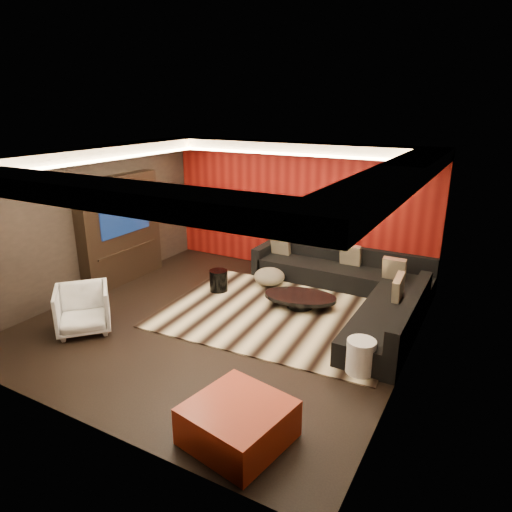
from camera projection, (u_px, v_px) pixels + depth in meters
The scene contains 26 objects.
floor at pixel (224, 322), 7.81m from camera, with size 6.00×6.00×0.02m, color black.
ceiling at pixel (220, 154), 6.92m from camera, with size 6.00×6.00×0.02m, color silver.
wall_back at pixel (298, 208), 9.86m from camera, with size 6.00×0.02×2.80m, color black.
wall_left at pixel (90, 221), 8.74m from camera, with size 0.02×6.00×2.80m, color black.
wall_right at pixel (414, 275), 5.98m from camera, with size 0.02×6.00×2.80m, color black.
red_feature_wall at pixel (297, 208), 9.83m from camera, with size 5.98×0.05×2.78m, color #6B0C0A.
soffit_back at pixel (293, 148), 9.19m from camera, with size 6.00×0.60×0.22m, color silver.
soffit_front at pixel (77, 190), 4.71m from camera, with size 6.00×0.60×0.22m, color silver.
soffit_left at pixel (94, 153), 8.19m from camera, with size 0.60×4.80×0.22m, color silver.
soffit_right at pixel (400, 175), 5.72m from camera, with size 0.60×4.80×0.22m, color silver.
cove_back at pixel (286, 154), 8.94m from camera, with size 4.80×0.08×0.04m, color #FFD899.
cove_front at pixel (103, 193), 5.02m from camera, with size 4.80×0.08×0.04m, color #FFD899.
cove_left at pixel (108, 159), 8.06m from camera, with size 0.08×4.80×0.04m, color #FFD899.
cove_right at pixel (373, 180), 5.90m from camera, with size 0.08×4.80×0.04m, color #FFD899.
tv_surround at pixel (121, 230), 9.26m from camera, with size 0.30×2.00×2.20m, color black.
tv_screen at pixel (125, 214), 9.08m from camera, with size 0.04×1.30×0.80m, color black.
tv_shelf at pixel (128, 250), 9.32m from camera, with size 0.04×1.60×0.04m, color black.
rug at pixel (279, 314), 8.05m from camera, with size 4.00×3.00×0.02m, color beige.
coffee_table at pixel (300, 301), 8.29m from camera, with size 1.32×1.32×0.22m, color black.
drum_stool at pixel (219, 280), 8.97m from camera, with size 0.36×0.36×0.42m, color black.
striped_pouf at pixel (269, 277), 9.28m from camera, with size 0.62×0.62×0.34m, color beige.
white_side_table at pixel (361, 357), 6.24m from camera, with size 0.40×0.40×0.50m, color silver.
orange_ottoman at pixel (238, 422), 5.00m from camera, with size 1.01×1.01×0.45m, color #A72515.
armchair at pixel (83, 309), 7.38m from camera, with size 0.81×0.83×0.76m, color silver.
sectional_sofa at pixel (356, 289), 8.48m from camera, with size 3.65×3.50×0.75m.
throw_pillows at pixel (352, 262), 8.81m from camera, with size 3.06×1.65×0.50m.
Camera 1 is at (3.89, -5.90, 3.55)m, focal length 32.00 mm.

